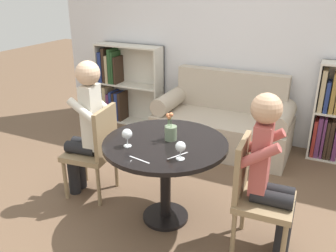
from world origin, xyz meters
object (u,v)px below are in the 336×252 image
Objects in this scene: bookshelf_left at (122,86)px; flower_vase at (171,131)px; person_left at (86,126)px; person_right at (270,172)px; wine_glass_left at (127,135)px; couch at (223,124)px; chair_left at (96,148)px; wine_glass_right at (181,147)px; chair_right at (256,192)px.

bookshelf_left is 4.60× the size of flower_vase.
person_left reaches higher than flower_vase.
person_left is at bearing 84.63° from person_right.
wine_glass_left is at bearing -56.32° from bookshelf_left.
flower_vase reaches higher than couch.
wine_glass_left is (0.61, -0.25, 0.12)m from person_left.
person_right is (0.85, -1.65, 0.37)m from couch.
wine_glass_left is at bearing 56.18° from chair_left.
flower_vase is at bearing -89.28° from couch.
couch is 11.60× the size of wine_glass_right.
chair_left is 6.45× the size of wine_glass_right.
bookshelf_left is 0.86× the size of person_left.
flower_vase reaches higher than chair_right.
chair_right is 0.72× the size of person_right.
couch is at bearing 145.21° from person_left.
person_right is at bearing -5.65° from flower_vase.
wine_glass_right is at bearing -2.68° from wine_glass_left.
chair_left and chair_right have the same top height.
flower_vase is (0.86, 0.00, 0.10)m from person_left.
couch is 1.89m from person_right.
person_right reaches higher than chair_left.
person_left reaches higher than couch.
couch is 6.56× the size of flower_vase.
wine_glass_left is (0.53, -0.27, 0.34)m from chair_left.
chair_left is 1.52m from chair_right.
chair_left is 6.19× the size of wine_glass_left.
wine_glass_right is (-0.53, -0.19, 0.34)m from chair_right.
bookshelf_left is 2.54m from wine_glass_left.
person_left is at bearing 157.37° from wine_glass_left.
person_left is at bearing 165.60° from wine_glass_right.
chair_left is 1.62m from person_right.
person_right reaches higher than wine_glass_right.
flower_vase is at bearing 80.43° from chair_right.
wine_glass_left is 1.04× the size of wine_glass_right.
chair_right is at bearing -65.40° from couch.
bookshelf_left is 8.13× the size of wine_glass_right.
person_left is (-0.84, -1.58, 0.40)m from couch.
person_right is 5.10× the size of flower_vase.
couch is at bearing 21.86° from chair_right.
wine_glass_right is 0.57× the size of flower_vase.
couch is 1.84m from chair_right.
flower_vase is at bearing 81.61° from person_right.
chair_right is at bearing -6.83° from flower_vase.
person_right reaches higher than chair_right.
chair_right is 0.81m from flower_vase.
chair_left is 0.84m from flower_vase.
bookshelf_left is 2.02m from chair_left.
wine_glass_left is at bearing -134.50° from flower_vase.
person_right reaches higher than couch.
flower_vase is (0.25, 0.26, -0.02)m from wine_glass_left.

